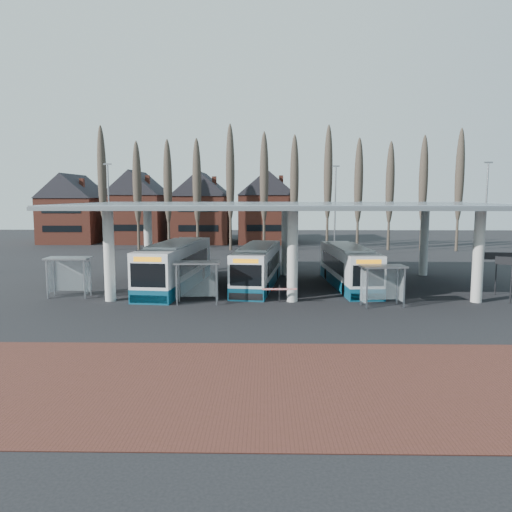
{
  "coord_description": "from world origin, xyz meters",
  "views": [
    {
      "loc": [
        -1.82,
        -29.69,
        6.94
      ],
      "look_at": [
        -2.46,
        7.0,
        2.45
      ],
      "focal_mm": 35.0,
      "sensor_mm": 36.0,
      "label": 1
    }
  ],
  "objects_px": {
    "shelter_0": "(69,268)",
    "bus_1": "(258,267)",
    "bus_0": "(176,266)",
    "shelter_2": "(382,276)",
    "shelter_1": "(197,273)",
    "bus_2": "(349,267)"
  },
  "relations": [
    {
      "from": "bus_1",
      "to": "shelter_0",
      "type": "xyz_separation_m",
      "value": [
        -12.83,
        -4.21,
        0.51
      ]
    },
    {
      "from": "shelter_0",
      "to": "shelter_1",
      "type": "distance_m",
      "value": 9.22
    },
    {
      "from": "bus_1",
      "to": "shelter_2",
      "type": "distance_m",
      "value": 10.39
    },
    {
      "from": "shelter_0",
      "to": "bus_1",
      "type": "bearing_deg",
      "value": 17.72
    },
    {
      "from": "shelter_0",
      "to": "shelter_2",
      "type": "xyz_separation_m",
      "value": [
        20.72,
        -2.54,
        -0.11
      ]
    },
    {
      "from": "shelter_1",
      "to": "shelter_2",
      "type": "bearing_deg",
      "value": -6.44
    },
    {
      "from": "bus_0",
      "to": "bus_1",
      "type": "bearing_deg",
      "value": 11.27
    },
    {
      "from": "bus_1",
      "to": "shelter_0",
      "type": "height_order",
      "value": "bus_1"
    },
    {
      "from": "shelter_0",
      "to": "shelter_2",
      "type": "bearing_deg",
      "value": -7.44
    },
    {
      "from": "bus_2",
      "to": "shelter_1",
      "type": "distance_m",
      "value": 12.39
    },
    {
      "from": "bus_0",
      "to": "bus_1",
      "type": "height_order",
      "value": "bus_0"
    },
    {
      "from": "shelter_1",
      "to": "shelter_2",
      "type": "distance_m",
      "value": 11.71
    },
    {
      "from": "bus_0",
      "to": "shelter_2",
      "type": "height_order",
      "value": "bus_0"
    },
    {
      "from": "bus_0",
      "to": "shelter_1",
      "type": "distance_m",
      "value": 6.02
    },
    {
      "from": "bus_1",
      "to": "shelter_0",
      "type": "relative_size",
      "value": 3.9
    },
    {
      "from": "bus_2",
      "to": "shelter_2",
      "type": "relative_size",
      "value": 3.85
    },
    {
      "from": "shelter_0",
      "to": "shelter_1",
      "type": "bearing_deg",
      "value": -12.09
    },
    {
      "from": "shelter_0",
      "to": "shelter_2",
      "type": "distance_m",
      "value": 20.88
    },
    {
      "from": "bus_0",
      "to": "bus_2",
      "type": "height_order",
      "value": "bus_0"
    },
    {
      "from": "shelter_2",
      "to": "shelter_1",
      "type": "bearing_deg",
      "value": 169.07
    },
    {
      "from": "shelter_2",
      "to": "bus_2",
      "type": "bearing_deg",
      "value": 90.25
    },
    {
      "from": "bus_1",
      "to": "bus_0",
      "type": "bearing_deg",
      "value": -167.78
    }
  ]
}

